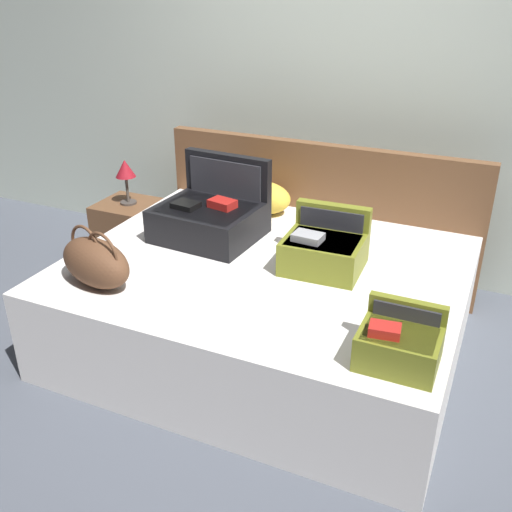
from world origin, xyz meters
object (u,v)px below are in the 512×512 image
at_px(bed, 265,305).
at_px(hard_case_medium, 324,249).
at_px(duffel_bag, 96,262).
at_px(pillow_near_headboard, 261,197).
at_px(hard_case_small, 399,344).
at_px(nightstand, 132,233).
at_px(table_lamp, 125,172).
at_px(hard_case_large, 210,216).

xyz_separation_m(bed, hard_case_medium, (0.30, 0.08, 0.38)).
height_order(duffel_bag, pillow_near_headboard, duffel_bag).
bearing_deg(hard_case_small, duffel_bag, 178.42).
height_order(hard_case_medium, nightstand, hard_case_medium).
xyz_separation_m(hard_case_medium, duffel_bag, (-0.98, -0.64, 0.01)).
height_order(hard_case_medium, table_lamp, hard_case_medium).
xyz_separation_m(hard_case_medium, table_lamp, (-1.63, 0.52, 0.06)).
relative_size(hard_case_medium, pillow_near_headboard, 1.04).
relative_size(hard_case_large, table_lamp, 1.87).
height_order(hard_case_large, hard_case_small, hard_case_large).
bearing_deg(nightstand, hard_case_small, -28.84).
xyz_separation_m(hard_case_large, pillow_near_headboard, (0.12, 0.47, -0.03)).
height_order(pillow_near_headboard, nightstand, pillow_near_headboard).
bearing_deg(hard_case_large, bed, -20.04).
xyz_separation_m(hard_case_small, nightstand, (-2.17, 1.20, -0.39)).
height_order(hard_case_large, duffel_bag, hard_case_large).
bearing_deg(duffel_bag, bed, 39.67).
bearing_deg(pillow_near_headboard, hard_case_small, -47.34).
bearing_deg(hard_case_large, pillow_near_headboard, 79.69).
distance_m(duffel_bag, nightstand, 1.39).
relative_size(hard_case_small, nightstand, 0.70).
bearing_deg(duffel_bag, hard_case_small, -1.39).
bearing_deg(hard_case_small, hard_case_large, 148.01).
bearing_deg(hard_case_large, table_lamp, 159.59).
bearing_deg(nightstand, table_lamp, 90.00).
relative_size(hard_case_medium, table_lamp, 1.30).
height_order(duffel_bag, table_lamp, duffel_bag).
xyz_separation_m(hard_case_large, table_lamp, (-0.89, 0.40, 0.04)).
xyz_separation_m(pillow_near_headboard, table_lamp, (-1.00, -0.07, 0.06)).
bearing_deg(hard_case_medium, hard_case_large, 168.72).
distance_m(bed, table_lamp, 1.52).
relative_size(pillow_near_headboard, nightstand, 0.88).
bearing_deg(pillow_near_headboard, nightstand, -175.97).
height_order(hard_case_large, hard_case_medium, hard_case_large).
relative_size(bed, nightstand, 4.57).
height_order(nightstand, table_lamp, table_lamp).
bearing_deg(duffel_bag, hard_case_large, 72.61).
distance_m(hard_case_large, pillow_near_headboard, 0.48).
bearing_deg(hard_case_large, hard_case_medium, -5.24).
bearing_deg(table_lamp, nightstand, -90.00).
distance_m(pillow_near_headboard, table_lamp, 1.01).
relative_size(hard_case_small, table_lamp, 0.99).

